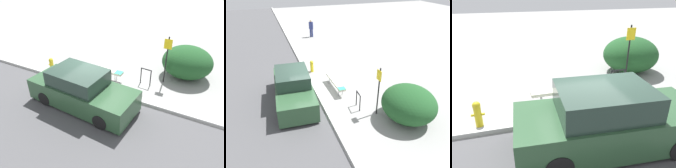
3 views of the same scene
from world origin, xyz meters
The scene contains 8 objects.
ground_plane centered at (0.00, 0.00, 0.00)m, with size 60.00×60.00×0.00m, color gray.
curb centered at (0.00, 0.00, 0.07)m, with size 60.00×0.20×0.13m.
bench centered at (-0.27, 1.10, 0.44)m, with size 2.21×0.40×0.51m.
bike_rack centered at (1.88, 1.50, 0.50)m, with size 0.55×0.10×0.83m.
sign_post centered at (2.59, 2.10, 1.38)m, with size 0.36×0.08×2.30m.
fire_hydrant centered at (-2.93, 0.40, 0.41)m, with size 0.36×0.22×0.77m.
shrub_hedge centered at (3.39, 3.19, 0.79)m, with size 2.45×2.30×1.58m.
parked_car_near centered at (0.17, -1.26, 0.70)m, with size 4.53×1.98×1.57m.
Camera 1 is at (4.69, -7.15, 5.56)m, focal length 35.00 mm.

